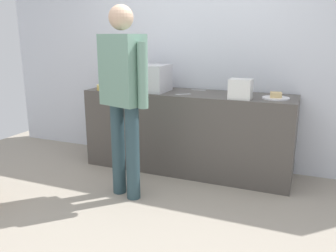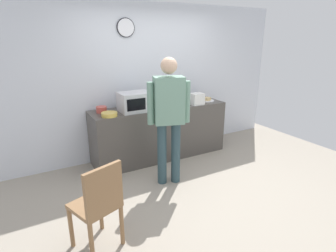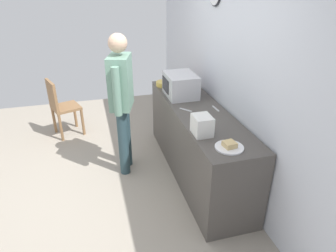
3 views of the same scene
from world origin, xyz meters
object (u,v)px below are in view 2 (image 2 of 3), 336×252
Objects in this scene: sandwich_plate at (207,100)px; spoon_utensil at (158,103)px; toaster at (197,99)px; person_standing at (169,113)px; salad_bowl at (102,110)px; fork_utensil at (164,108)px; microwave at (135,102)px; wooden_chair at (99,203)px; cereal_bowl at (109,114)px.

spoon_utensil is at bearing 164.34° from sandwich_plate.
sandwich_plate reaches higher than spoon_utensil.
toaster is 1.17m from person_standing.
salad_bowl is 1.01m from fork_utensil.
microwave is 1.11m from toaster.
sandwich_plate is 0.29× the size of wooden_chair.
salad_bowl is at bearing 97.87° from cereal_bowl.
microwave reaches higher than cereal_bowl.
person_standing reaches higher than cereal_bowl.
salad_bowl reaches higher than wooden_chair.
cereal_bowl reaches higher than spoon_utensil.
person_standing is (0.66, -0.97, 0.09)m from salad_bowl.
microwave is 2.04m from wooden_chair.
toaster reaches higher than cereal_bowl.
fork_utensil is 0.37m from spoon_utensil.
wooden_chair is (-0.58, -1.81, -0.44)m from salad_bowl.
spoon_utensil is 2.54m from wooden_chair.
salad_bowl is at bearing 161.25° from microwave.
toaster reaches higher than salad_bowl.
person_standing is (-0.32, -0.72, 0.14)m from fork_utensil.
person_standing reaches higher than fork_utensil.
microwave is at bearing 170.19° from fork_utensil.
spoon_utensil is (0.06, 0.36, 0.00)m from fork_utensil.
salad_bowl is 0.97× the size of fork_utensil.
salad_bowl is 1.63m from toaster.
salad_bowl is (-0.50, 0.17, -0.10)m from microwave.
microwave reaches higher than wooden_chair.
sandwich_plate is 0.37m from toaster.
microwave reaches higher than fork_utensil.
wooden_chair is at bearing -111.87° from cereal_bowl.
salad_bowl is 1.18m from person_standing.
fork_utensil is (0.98, -0.25, -0.04)m from salad_bowl.
cereal_bowl is 0.13× the size of person_standing.
cereal_bowl is 1.40× the size of spoon_utensil.
microwave is 0.49m from cereal_bowl.
wooden_chair is (-1.08, -1.64, -0.54)m from microwave.
salad_bowl is 1.05m from spoon_utensil.
cereal_bowl is at bearing -175.95° from sandwich_plate.
microwave is 1.44m from sandwich_plate.
sandwich_plate is at bearing -15.66° from spoon_utensil.
microwave is at bearing -152.60° from spoon_utensil.
toaster is 1.29× the size of fork_utensil.
cereal_bowl is at bearing -159.00° from spoon_utensil.
fork_utensil is 2.24m from wooden_chair.
toaster is at bearing 36.00° from person_standing.
cereal_bowl is 0.25× the size of wooden_chair.
microwave is 0.63m from spoon_utensil.
sandwich_plate is at bearing 33.68° from wooden_chair.
fork_utensil is at bearing 45.02° from wooden_chair.
person_standing reaches higher than wooden_chair.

